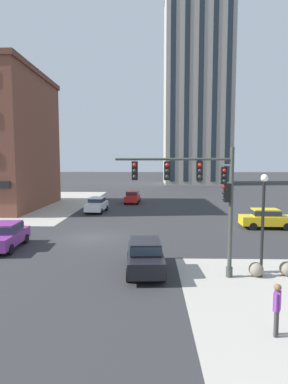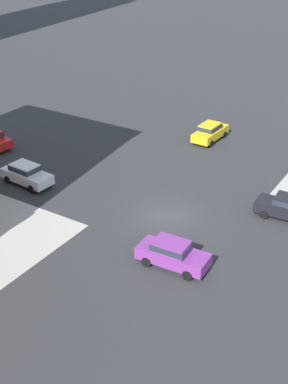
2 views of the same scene
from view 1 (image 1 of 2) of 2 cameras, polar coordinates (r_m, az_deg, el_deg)
name	(u,v)px [view 1 (image 1 of 2)]	position (r m, az deg, el deg)	size (l,w,h in m)	color
ground_plane	(90,238)	(24.09, -9.74, -8.15)	(320.00, 320.00, 0.00)	#2D2D30
traffic_signal_main	(204,191)	(15.53, 10.91, 0.15)	(5.71, 2.09, 6.33)	#383D38
bollard_sphere_curb_a	(256,269)	(16.87, 19.65, -13.07)	(0.71, 0.71, 0.71)	gray
bollard_sphere_curb_b	(287,269)	(17.53, 24.48, -12.54)	(0.71, 0.71, 0.71)	gray
pedestrian_at_curb	(277,306)	(11.57, 22.97, -18.51)	(0.34, 0.49, 1.74)	#333333
street_lamp_corner_near	(263,213)	(16.25, 20.79, -3.51)	(0.36, 0.36, 5.05)	black
car_main_northbound_far	(266,218)	(28.70, 21.30, -4.38)	(4.46, 2.01, 1.68)	gold
car_main_southbound_near	(133,197)	(43.23, -2.10, -0.83)	(2.07, 4.49, 1.68)	red
car_main_southbound_far	(6,235)	(22.50, -23.78, -7.10)	(2.06, 4.49, 1.68)	#7A3389
car_cross_eastbound	(145,254)	(16.40, 0.21, -11.23)	(2.08, 4.49, 1.68)	black
car_cross_westbound	(97,204)	(35.83, -8.55, -2.18)	(2.11, 4.51, 1.68)	silver
residential_tower_skyline_right	(196,88)	(86.80, 9.48, 18.15)	(16.69, 15.67, 49.69)	#9E998E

